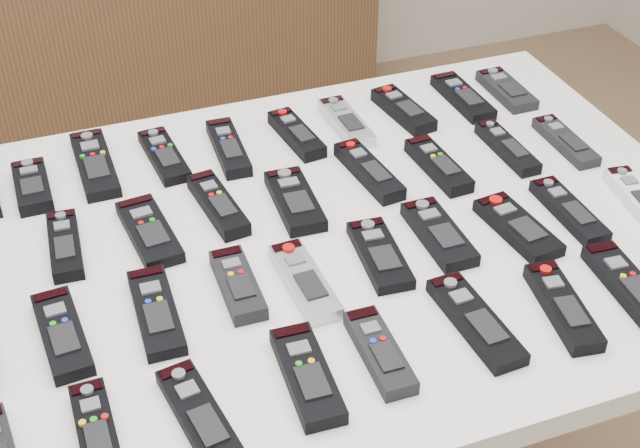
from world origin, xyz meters
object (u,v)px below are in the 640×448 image
object	(u,v)px
remote_5	(296,134)
remote_20	(62,334)
remote_27	(569,211)
remote_35	(563,307)
remote_26	(518,227)
remote_36	(629,286)
sideboard	(152,33)
remote_11	(65,245)
remote_34	(476,321)
remote_25	(439,234)
remote_13	(218,205)
remote_31	(201,417)
remote_9	(506,90)
remote_28	(638,198)
remote_14	(295,201)
remote_22	(238,284)
remote_17	(507,148)
remote_16	(438,165)
remote_12	(149,232)
remote_23	(305,281)
remote_24	(380,255)
remote_30	(97,432)
remote_2	(95,164)
remote_15	(369,171)
remote_4	(228,148)
remote_18	(565,141)
table	(320,263)
remote_1	(32,187)
remote_6	(346,123)
remote_33	(380,352)
remote_8	(463,97)
remote_32	(307,375)
remote_7	(403,110)
remote_3	(164,156)
remote_21	(156,312)

from	to	relation	value
remote_5	remote_20	size ratio (longest dim) A/B	0.93
remote_27	remote_35	world-z (taller)	remote_35
remote_26	remote_36	size ratio (longest dim) A/B	0.89
sideboard	remote_26	distance (m)	1.84
remote_11	remote_34	distance (m)	0.62
remote_25	remote_34	distance (m)	0.19
remote_13	remote_35	bearing A→B (deg)	-52.48
remote_31	remote_35	bearing A→B (deg)	-6.88
remote_9	remote_28	distance (m)	0.39
remote_14	remote_22	bearing A→B (deg)	-128.03
remote_17	remote_16	bearing A→B (deg)	-177.16
remote_12	remote_23	xyz separation A→B (m)	(0.19, -0.19, 0.00)
remote_13	remote_31	size ratio (longest dim) A/B	0.95
remote_9	remote_26	world-z (taller)	same
remote_24	remote_14	bearing A→B (deg)	118.26
remote_14	remote_28	world-z (taller)	remote_14
remote_22	remote_36	bearing A→B (deg)	-19.56
remote_14	remote_30	distance (m)	0.52
remote_2	remote_13	size ratio (longest dim) A/B	1.18
remote_22	remote_34	size ratio (longest dim) A/B	0.80
remote_31	remote_17	bearing A→B (deg)	23.05
remote_5	remote_15	size ratio (longest dim) A/B	0.90
remote_4	remote_18	distance (m)	0.59
remote_2	remote_12	size ratio (longest dim) A/B	1.18
table	remote_1	xyz separation A→B (m)	(-0.40, 0.27, 0.07)
remote_25	remote_24	bearing A→B (deg)	-172.40
remote_5	remote_17	xyz separation A→B (m)	(0.33, -0.17, -0.00)
remote_27	remote_31	distance (m)	0.68
remote_6	remote_33	distance (m)	0.58
remote_24	sideboard	bearing A→B (deg)	95.60
remote_8	remote_22	xyz separation A→B (m)	(-0.55, -0.38, 0.00)
remote_18	remote_20	bearing A→B (deg)	-168.28
remote_26	remote_25	bearing A→B (deg)	161.32
remote_20	remote_26	xyz separation A→B (m)	(0.69, -0.01, -0.00)
remote_18	remote_36	xyz separation A→B (m)	(-0.13, -0.37, 0.00)
remote_17	remote_32	bearing A→B (deg)	-144.20
remote_15	remote_16	xyz separation A→B (m)	(0.12, -0.02, -0.00)
table	remote_7	bearing A→B (deg)	46.61
remote_3	remote_20	distance (m)	0.44
remote_15	remote_35	bearing A→B (deg)	-79.59
remote_8	remote_26	xyz separation A→B (m)	(-0.11, -0.40, 0.00)
remote_21	remote_24	bearing A→B (deg)	3.07
remote_1	remote_33	size ratio (longest dim) A/B	0.89
remote_1	remote_17	world-z (taller)	remote_1
remote_26	remote_14	bearing A→B (deg)	142.14
remote_14	table	bearing A→B (deg)	-78.65
remote_28	remote_20	bearing A→B (deg)	-172.34
remote_36	remote_35	bearing A→B (deg)	-174.08
remote_26	remote_8	bearing A→B (deg)	68.04
remote_11	remote_28	size ratio (longest dim) A/B	0.97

